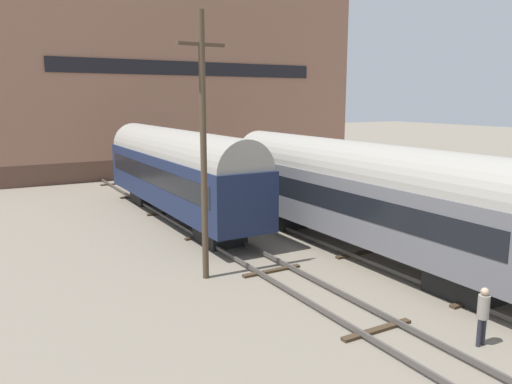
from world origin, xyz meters
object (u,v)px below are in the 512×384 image
at_px(bench, 473,204).
at_px(train_car_navy, 177,169).
at_px(person_worker, 483,311).
at_px(train_car_grey, 358,191).
at_px(utility_pole, 203,146).

bearing_deg(bench, train_car_navy, 139.26).
bearing_deg(person_worker, train_car_grey, 72.14).
xyz_separation_m(train_car_navy, person_worker, (1.92, -18.39, -1.90)).
height_order(train_car_grey, person_worker, train_car_grey).
height_order(bench, person_worker, bench).
xyz_separation_m(train_car_navy, bench, (12.07, -10.39, -1.42)).
bearing_deg(bench, train_car_grey, 176.87).
relative_size(train_car_grey, bench, 12.75).
distance_m(train_car_navy, person_worker, 18.59).
bearing_deg(train_car_navy, train_car_grey, -65.14).
bearing_deg(train_car_grey, utility_pole, 176.62).
bearing_deg(utility_pole, bench, -3.25).
xyz_separation_m(train_car_grey, person_worker, (-2.71, -8.40, -1.82)).
relative_size(train_car_grey, utility_pole, 1.79).
distance_m(train_car_grey, bench, 7.57).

